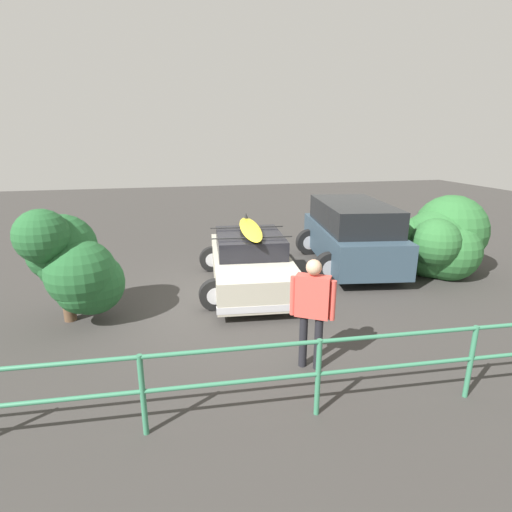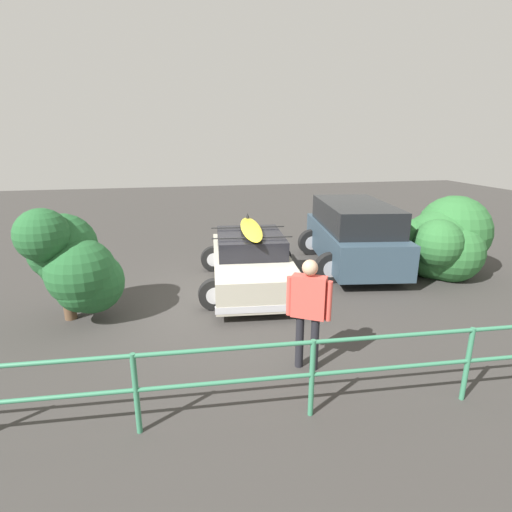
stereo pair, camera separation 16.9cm
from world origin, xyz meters
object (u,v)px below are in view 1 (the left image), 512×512
object	(u,v)px
bush_near_left	(71,264)
suv_car	(351,234)
person_bystander	(312,305)
bush_near_right	(439,242)
sedan_car	(250,261)

from	to	relation	value
bush_near_left	suv_car	bearing A→B (deg)	-163.15
person_bystander	bush_near_right	xyz separation A→B (m)	(-4.90, -3.53, -0.20)
sedan_car	bush_near_left	size ratio (longest dim) A/B	1.87
sedan_car	bush_near_left	distance (m)	3.98
suv_car	bush_near_right	bearing A→B (deg)	148.39
suv_car	bush_near_right	world-z (taller)	bush_near_right
sedan_car	person_bystander	distance (m)	3.81
sedan_car	suv_car	world-z (taller)	suv_car
bush_near_left	bush_near_right	size ratio (longest dim) A/B	0.88
person_bystander	bush_near_left	bearing A→B (deg)	-33.96
bush_near_right	person_bystander	bearing A→B (deg)	35.81
sedan_car	bush_near_right	size ratio (longest dim) A/B	1.64
bush_near_right	suv_car	bearing A→B (deg)	-31.61
sedan_car	bush_near_left	world-z (taller)	bush_near_left
sedan_car	person_bystander	size ratio (longest dim) A/B	2.41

